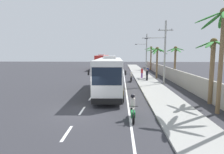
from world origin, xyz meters
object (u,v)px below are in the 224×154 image
palm_farthest (175,57)px  palm_nearest (151,54)px  pedestrian_far_walk (147,75)px  palm_second (157,55)px  pedestrian_near_kerb (148,71)px  utility_pole_far (146,52)px  coach_bus_foreground (110,74)px  motorcycle_beside_bus (133,110)px  palm_third (222,38)px  utility_pole_mid (164,51)px  coach_bus_far_lane (102,61)px  motorcycle_trailing (131,77)px  palm_fourth (213,60)px  pedestrian_midwalk (142,73)px

palm_farthest → palm_nearest: bearing=91.7°
pedestrian_far_walk → palm_second: 4.92m
pedestrian_near_kerb → utility_pole_far: size_ratio=0.19×
coach_bus_foreground → motorcycle_beside_bus: (1.97, -8.39, -1.37)m
palm_third → utility_pole_mid: bearing=94.9°
coach_bus_far_lane → palm_third: palm_third is taller
motorcycle_trailing → palm_farthest: (6.50, 0.45, 3.03)m
pedestrian_far_walk → palm_fourth: size_ratio=0.30×
palm_second → palm_third: palm_third is taller
palm_nearest → utility_pole_mid: bearing=-94.5°
motorcycle_beside_bus → coach_bus_far_lane: bearing=98.4°
coach_bus_foreground → palm_third: palm_third is taller
pedestrian_near_kerb → utility_pole_mid: (0.82, -9.37, 3.57)m
utility_pole_mid → palm_nearest: 22.18m
coach_bus_foreground → palm_nearest: 29.21m
palm_nearest → palm_farthest: 19.26m
motorcycle_trailing → palm_third: (5.26, -14.94, 4.57)m
coach_bus_far_lane → coach_bus_foreground: bearing=-82.9°
pedestrian_midwalk → palm_third: bearing=-63.3°
coach_bus_foreground → utility_pole_mid: 9.34m
pedestrian_far_walk → palm_nearest: size_ratio=0.28×
motorcycle_trailing → palm_fourth: 13.97m
pedestrian_far_walk → palm_third: (2.87, -15.31, 4.23)m
motorcycle_beside_bus → motorcycle_trailing: same height
motorcycle_trailing → pedestrian_far_walk: size_ratio=1.19×
pedestrian_midwalk → palm_second: size_ratio=0.32×
motorcycle_trailing → palm_nearest: 20.85m
coach_bus_foreground → motorcycle_trailing: size_ratio=6.24×
utility_pole_far → palm_nearest: size_ratio=1.41×
coach_bus_far_lane → utility_pole_far: 13.45m
palm_second → palm_fourth: palm_fourth is taller
coach_bus_far_lane → utility_pole_mid: 26.58m
utility_pole_mid → palm_second: (0.27, 6.20, -0.66)m
pedestrian_far_walk → palm_second: bearing=-156.2°
motorcycle_trailing → pedestrian_far_walk: pedestrian_far_walk is taller
coach_bus_foreground → pedestrian_near_kerb: (6.15, 15.08, -1.08)m
pedestrian_near_kerb → motorcycle_trailing: bearing=162.8°
motorcycle_beside_bus → palm_nearest: bearing=79.5°
pedestrian_midwalk → pedestrian_far_walk: pedestrian_midwalk is taller
motorcycle_beside_bus → pedestrian_far_walk: pedestrian_far_walk is taller
palm_nearest → palm_farthest: palm_nearest is taller
pedestrian_near_kerb → utility_pole_far: bearing=4.3°
pedestrian_near_kerb → palm_second: bearing=-152.6°
motorcycle_trailing → pedestrian_near_kerb: (3.37, 6.96, 0.29)m
coach_bus_far_lane → palm_fourth: size_ratio=2.21×
coach_bus_foreground → motorcycle_beside_bus: coach_bus_foreground is taller
coach_bus_foreground → palm_fourth: bearing=-25.5°
motorcycle_beside_bus → pedestrian_midwalk: pedestrian_midwalk is taller
motorcycle_trailing → palm_nearest: size_ratio=0.33×
motorcycle_trailing → palm_third: size_ratio=0.27×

